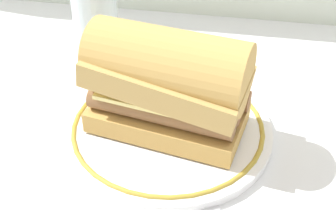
% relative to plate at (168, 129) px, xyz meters
% --- Properties ---
extents(ground_plane, '(1.50, 1.50, 0.00)m').
position_rel_plate_xyz_m(ground_plane, '(0.01, -0.01, -0.01)').
color(ground_plane, white).
extents(plate, '(0.26, 0.26, 0.01)m').
position_rel_plate_xyz_m(plate, '(0.00, 0.00, 0.00)').
color(plate, white).
rests_on(plate, ground_plane).
extents(sausage_sandwich, '(0.20, 0.13, 0.13)m').
position_rel_plate_xyz_m(sausage_sandwich, '(0.00, 0.00, 0.07)').
color(sausage_sandwich, tan).
rests_on(sausage_sandwich, plate).
extents(drinking_glass, '(0.07, 0.07, 0.11)m').
position_rel_plate_xyz_m(drinking_glass, '(-0.14, 0.16, 0.04)').
color(drinking_glass, silver).
rests_on(drinking_glass, ground_plane).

